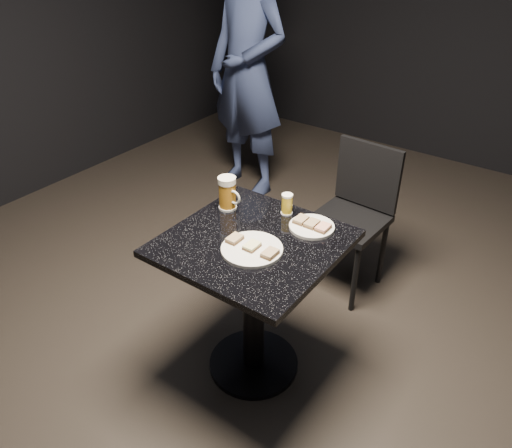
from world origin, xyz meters
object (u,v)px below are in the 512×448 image
Objects in this scene: beer_mug at (228,193)px; table at (253,285)px; plate_small at (312,227)px; patron at (248,72)px; beer_tumbler at (287,204)px; plate_large at (252,249)px; chair at (355,209)px.

table is at bearing -30.22° from beer_mug.
patron is at bearing 135.28° from plate_small.
patron reaches higher than table.
plate_large is at bearing -82.08° from beer_tumbler.
plate_small is at bearing 56.06° from table.
patron is (-1.20, 1.59, 0.17)m from plate_large.
plate_large is 2.58× the size of beer_tumbler.
beer_mug is (-0.29, 0.21, 0.07)m from plate_large.
chair is at bearing 67.18° from beer_mug.
patron is 1.66m from beer_mug.
beer_mug reaches higher than plate_small.
patron is 2.48× the size of table.
beer_mug reaches higher than beer_tumbler.
beer_mug reaches higher than table.
beer_tumbler is at bearing 26.11° from beer_mug.
patron reaches higher than plate_small.
plate_large is 0.37m from beer_mug.
chair is at bearing 88.80° from plate_large.
beer_tumbler is (0.25, 0.12, -0.03)m from beer_mug.
plate_large is 0.14× the size of patron.
beer_mug reaches higher than chair.
patron is (-1.32, 1.30, 0.17)m from plate_small.
beer_tumbler is at bearing 91.17° from table.
patron reaches higher than plate_large.
beer_mug is 0.28m from beer_tumbler.
beer_mug is (-0.25, 0.15, 0.32)m from table.
plate_small is at bearing -39.13° from patron.
plate_large is at bearing -110.93° from plate_small.
beer_mug is at bearing -153.89° from beer_tumbler.
beer_tumbler is (1.16, -1.26, -0.13)m from patron.
chair is at bearing -21.96° from patron.
chair is at bearing 83.93° from beer_tumbler.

